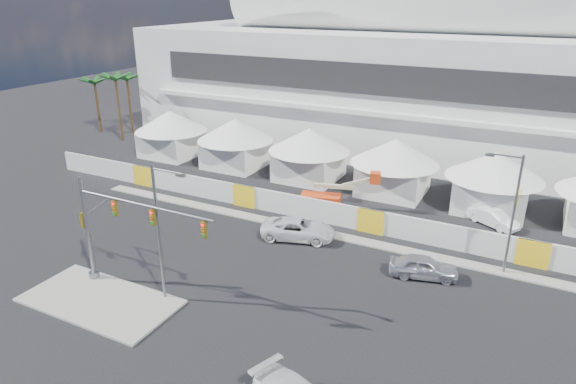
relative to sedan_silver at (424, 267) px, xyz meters
The scene contains 14 objects.
ground 14.86m from the sedan_silver, 140.62° to the right, with size 160.00×160.00×0.00m, color black.
median_island 21.45m from the sedan_silver, 144.60° to the right, with size 10.00×5.00×0.15m, color gray.
far_curb 9.10m from the sedan_silver, 19.88° to the left, with size 80.00×1.20×0.12m, color gray.
stadium 33.35m from the sedan_silver, 94.93° to the left, with size 80.00×24.80×21.98m.
tent_row 18.40m from the sedan_silver, 126.96° to the left, with size 53.40×8.40×5.40m.
hoarding_fence 7.47m from the sedan_silver, 137.12° to the left, with size 70.00×0.25×2.00m, color silver.
palm_cluster 49.60m from the sedan_silver, 155.91° to the left, with size 10.60×10.60×8.55m.
sedan_silver is the anchor object (origin of this frame).
pickup_curb 10.36m from the sedan_silver, behind, with size 5.82×2.68×1.62m, color white.
lot_car_a 11.47m from the sedan_silver, 73.63° to the left, with size 4.27×1.49×1.41m, color white.
traffic_mast 20.82m from the sedan_silver, 149.10° to the right, with size 10.63×0.70×7.23m.
streetlight_median 17.75m from the sedan_silver, 143.52° to the right, with size 2.45×0.25×8.86m.
streetlight_curb 7.03m from the sedan_silver, 33.21° to the left, with size 2.55×0.57×8.62m.
boom_lift 13.54m from the sedan_silver, 142.09° to the left, with size 7.29×2.47×3.60m.
Camera 1 is at (17.30, -22.23, 18.35)m, focal length 32.00 mm.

